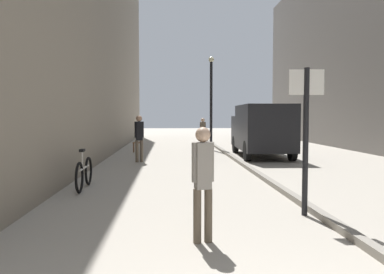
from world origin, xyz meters
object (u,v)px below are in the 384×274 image
Objects in this scene: lamp_post at (211,97)px; pedestrian_far_crossing at (139,135)px; cafe_chair_near_window at (139,141)px; delivery_van at (261,129)px; pedestrian_mid_block at (203,176)px; pedestrian_main_foreground at (203,131)px; street_sign_post at (306,128)px; bicycle_leaning at (84,173)px.

pedestrian_far_crossing is at bearing -123.63° from lamp_post.
pedestrian_far_crossing is at bearing -175.78° from cafe_chair_near_window.
delivery_van is 5.29× the size of cafe_chair_near_window.
pedestrian_mid_block is 0.91× the size of pedestrian_far_crossing.
cafe_chair_near_window is at bearing 79.95° from pedestrian_far_crossing.
street_sign_post is (0.55, -14.18, 0.60)m from pedestrian_main_foreground.
delivery_van reaches higher than pedestrian_main_foreground.
pedestrian_far_crossing is at bearing -159.71° from delivery_van.
delivery_van is (2.14, -4.52, 0.26)m from pedestrian_main_foreground.
bicycle_leaning is at bearing 109.11° from pedestrian_mid_block.
pedestrian_mid_block is 0.32× the size of delivery_van.
cafe_chair_near_window is (-3.82, 11.88, -1.00)m from street_sign_post.
pedestrian_mid_block is 14.49m from lamp_post.
cafe_chair_near_window is (-3.58, -1.06, -2.18)m from lamp_post.
delivery_van is 5.88m from cafe_chair_near_window.
lamp_post is at bearing 105.19° from pedestrian_main_foreground.
pedestrian_far_crossing is 6.18m from lamp_post.
bicycle_leaning is at bearing 72.25° from pedestrian_main_foreground.
pedestrian_far_crossing reaches higher than pedestrian_mid_block.
street_sign_post is 12.99m from lamp_post.
pedestrian_main_foreground is at bearing 104.21° from lamp_post.
delivery_van is 1.04× the size of lamp_post.
pedestrian_main_foreground is 0.33× the size of delivery_van.
street_sign_post reaches higher than pedestrian_far_crossing.
cafe_chair_near_window is (-1.89, 13.22, -0.38)m from pedestrian_mid_block.
bicycle_leaning is 1.88× the size of cafe_chair_near_window.
pedestrian_main_foreground is 6.87m from pedestrian_far_crossing.
pedestrian_mid_block is at bearing -96.77° from lamp_post.
bicycle_leaning is at bearing -114.22° from pedestrian_far_crossing.
delivery_van is at bearing 59.58° from pedestrian_mid_block.
pedestrian_mid_block is at bearing -58.89° from bicycle_leaning.
delivery_van is at bearing -112.43° from cafe_chair_near_window.
lamp_post is at bearing -83.75° from street_sign_post.
pedestrian_far_crossing is 0.37× the size of lamp_post.
delivery_van is at bearing -60.93° from lamp_post.
lamp_post reaches higher than cafe_chair_near_window.
delivery_van is 9.80m from street_sign_post.
bicycle_leaning is (-2.51, 4.05, -0.55)m from pedestrian_mid_block.
street_sign_post reaches higher than cafe_chair_near_window.
pedestrian_main_foreground is 1.01× the size of pedestrian_mid_block.
pedestrian_main_foreground is 0.92× the size of pedestrian_far_crossing.
delivery_van is at bearing 3.70° from pedestrian_far_crossing.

